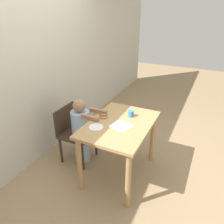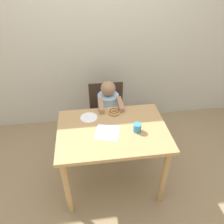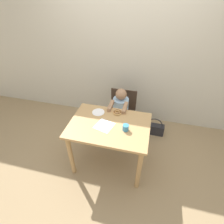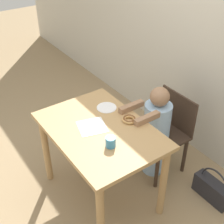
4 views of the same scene
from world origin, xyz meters
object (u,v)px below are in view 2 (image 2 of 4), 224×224
donut (114,112)px  handbag (147,125)px  child_figure (108,116)px  cup (137,128)px  chair (107,113)px

donut → handbag: donut is taller
child_figure → cup: child_figure is taller
chair → child_figure: (0.00, -0.12, 0.05)m
chair → handbag: bearing=8.1°
donut → cup: size_ratio=1.46×
chair → cup: 0.86m
chair → cup: cup is taller
donut → cup: (0.17, -0.30, 0.02)m
handbag → child_figure: bearing=-160.8°
handbag → cup: 1.15m
child_figure → handbag: (0.57, 0.20, -0.36)m
donut → cup: 0.35m
child_figure → donut: child_figure is taller
child_figure → cup: size_ratio=11.86×
chair → donut: bearing=-87.3°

